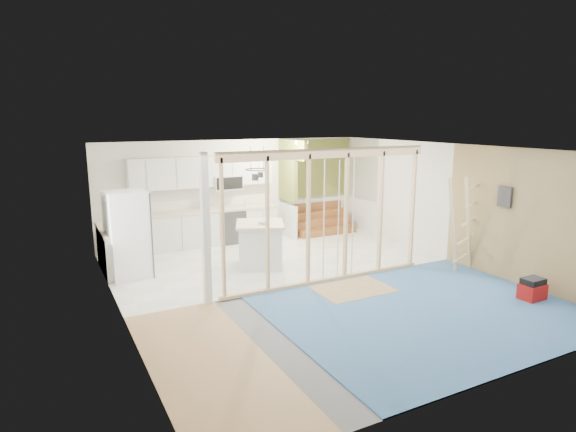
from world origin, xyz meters
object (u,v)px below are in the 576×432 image
fridge (128,235)px  island (260,245)px  toolbox (532,290)px  ladder (462,224)px

fridge → island: bearing=-18.4°
toolbox → ladder: size_ratio=0.21×
island → ladder: 4.22m
fridge → ladder: size_ratio=0.88×
fridge → toolbox: (6.03, -4.54, -0.68)m
toolbox → ladder: bearing=85.4°
fridge → island: 2.69m
fridge → ladder: bearing=-30.0°
toolbox → island: bearing=130.4°
fridge → ladder: (6.15, -2.78, 0.14)m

